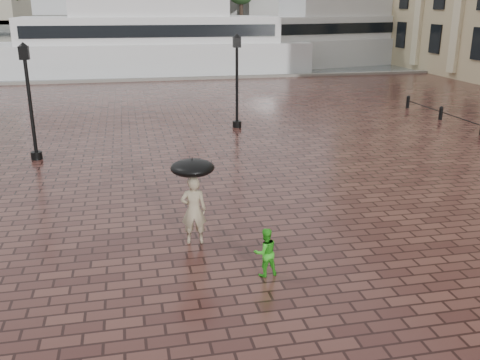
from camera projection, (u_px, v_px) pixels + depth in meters
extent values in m
plane|color=#3A1D1A|center=(234.00, 254.00, 13.25)|extent=(300.00, 300.00, 0.00)
plane|color=#4A525A|center=(135.00, 37.00, 98.63)|extent=(240.00, 240.00, 0.00)
cube|color=slate|center=(155.00, 81.00, 42.95)|extent=(80.00, 0.60, 0.30)
cube|color=#4C4C47|center=(129.00, 20.00, 161.43)|extent=(300.00, 60.00, 2.00)
cylinder|color=#2D2119|center=(8.00, 11.00, 134.11)|extent=(1.00, 1.00, 8.00)
cylinder|color=#2D2119|center=(130.00, 11.00, 140.06)|extent=(1.00, 1.00, 8.00)
cylinder|color=#2D2119|center=(241.00, 10.00, 146.02)|extent=(1.00, 1.00, 8.00)
cylinder|color=#2D2119|center=(344.00, 10.00, 151.97)|extent=(1.00, 1.00, 8.00)
cylinder|color=#2D2119|center=(439.00, 10.00, 157.93)|extent=(1.00, 1.00, 8.00)
cylinder|color=black|center=(441.00, 114.00, 28.46)|extent=(0.20, 0.20, 0.60)
sphere|color=black|center=(441.00, 108.00, 28.36)|extent=(0.22, 0.22, 0.22)
cylinder|color=black|center=(408.00, 103.00, 31.71)|extent=(0.20, 0.20, 0.60)
sphere|color=black|center=(408.00, 97.00, 31.61)|extent=(0.22, 0.22, 0.22)
cylinder|color=black|center=(37.00, 155.00, 21.29)|extent=(0.44, 0.44, 0.30)
cylinder|color=black|center=(31.00, 110.00, 20.71)|extent=(0.14, 0.14, 4.00)
cube|color=black|center=(24.00, 53.00, 20.03)|extent=(0.35, 0.35, 0.50)
sphere|color=beige|center=(24.00, 53.00, 20.03)|extent=(0.28, 0.28, 0.28)
cylinder|color=black|center=(237.00, 124.00, 26.79)|extent=(0.44, 0.44, 0.30)
cylinder|color=black|center=(237.00, 87.00, 26.21)|extent=(0.14, 0.14, 4.00)
cube|color=black|center=(237.00, 42.00, 25.53)|extent=(0.35, 0.35, 0.50)
sphere|color=beige|center=(237.00, 42.00, 25.53)|extent=(0.28, 0.28, 0.28)
imported|color=tan|center=(194.00, 210.00, 13.63)|extent=(0.70, 0.51, 1.80)
imported|color=green|center=(265.00, 252.00, 12.07)|extent=(0.61, 0.51, 1.15)
cube|color=silver|center=(152.00, 58.00, 47.20)|extent=(27.59, 7.48, 2.63)
cube|color=silver|center=(151.00, 30.00, 46.44)|extent=(22.08, 6.42, 2.19)
cube|color=silver|center=(150.00, 6.00, 45.82)|extent=(13.30, 5.47, 1.75)
cube|color=black|center=(151.00, 31.00, 43.73)|extent=(20.80, 0.79, 0.99)
cube|color=black|center=(150.00, 28.00, 49.15)|extent=(20.80, 0.79, 0.99)
cube|color=silver|center=(344.00, 51.00, 54.70)|extent=(27.47, 12.61, 2.56)
cube|color=silver|center=(346.00, 27.00, 53.96)|extent=(22.08, 10.50, 2.14)
cube|color=silver|center=(347.00, 7.00, 53.35)|extent=(13.63, 7.84, 1.71)
cube|color=black|center=(363.00, 28.00, 51.54)|extent=(19.74, 4.95, 0.96)
cube|color=black|center=(329.00, 26.00, 56.37)|extent=(19.74, 4.95, 0.96)
cylinder|color=black|center=(193.00, 187.00, 13.43)|extent=(0.02, 0.02, 0.95)
ellipsoid|color=black|center=(192.00, 168.00, 13.27)|extent=(1.10, 1.10, 0.39)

